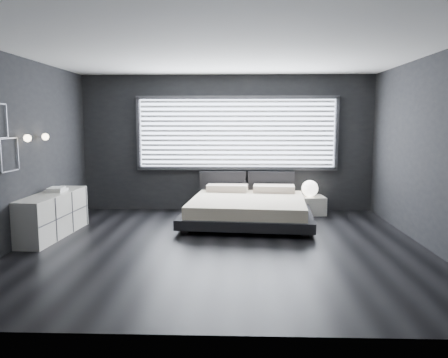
{
  "coord_description": "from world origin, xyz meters",
  "views": [
    {
      "loc": [
        0.24,
        -6.31,
        1.83
      ],
      "look_at": [
        0.0,
        0.85,
        0.9
      ],
      "focal_mm": 35.0,
      "sensor_mm": 36.0,
      "label": 1
    }
  ],
  "objects": [
    {
      "name": "headboard",
      "position": [
        0.41,
        2.64,
        0.57
      ],
      "size": [
        1.96,
        0.16,
        0.52
      ],
      "color": "black",
      "rests_on": "ground"
    },
    {
      "name": "sconce_near",
      "position": [
        -2.88,
        0.05,
        1.6
      ],
      "size": [
        0.18,
        0.11,
        0.11
      ],
      "color": "silver",
      "rests_on": "ground"
    },
    {
      "name": "sconce_far",
      "position": [
        -2.88,
        0.65,
        1.6
      ],
      "size": [
        0.18,
        0.11,
        0.11
      ],
      "color": "silver",
      "rests_on": "ground"
    },
    {
      "name": "book_stack",
      "position": [
        -2.76,
        0.7,
        0.73
      ],
      "size": [
        0.28,
        0.37,
        0.07
      ],
      "color": "silver",
      "rests_on": "dresser"
    },
    {
      "name": "window",
      "position": [
        0.2,
        2.7,
        1.61
      ],
      "size": [
        4.14,
        0.09,
        1.52
      ],
      "color": "white",
      "rests_on": "ground"
    },
    {
      "name": "nightstand",
      "position": [
        1.65,
        2.37,
        0.18
      ],
      "size": [
        0.66,
        0.57,
        0.36
      ],
      "primitive_type": "cube",
      "rotation": [
        0.0,
        0.0,
        0.09
      ],
      "color": "silver",
      "rests_on": "ground"
    },
    {
      "name": "orb_lamp",
      "position": [
        1.66,
        2.34,
        0.52
      ],
      "size": [
        0.33,
        0.33,
        0.33
      ],
      "primitive_type": "sphere",
      "color": "white",
      "rests_on": "nightstand"
    },
    {
      "name": "wall_art_lower",
      "position": [
        -2.98,
        -0.3,
        1.38
      ],
      "size": [
        0.01,
        0.48,
        0.48
      ],
      "color": "#47474C",
      "rests_on": "ground"
    },
    {
      "name": "bed",
      "position": [
        0.42,
        1.59,
        0.27
      ],
      "size": [
        2.45,
        2.36,
        0.59
      ],
      "color": "black",
      "rests_on": "ground"
    },
    {
      "name": "dresser",
      "position": [
        -2.78,
        0.5,
        0.35
      ],
      "size": [
        0.59,
        1.77,
        0.7
      ],
      "color": "silver",
      "rests_on": "ground"
    },
    {
      "name": "room",
      "position": [
        0.0,
        0.0,
        1.4
      ],
      "size": [
        6.04,
        6.0,
        2.8
      ],
      "color": "black",
      "rests_on": "ground"
    }
  ]
}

